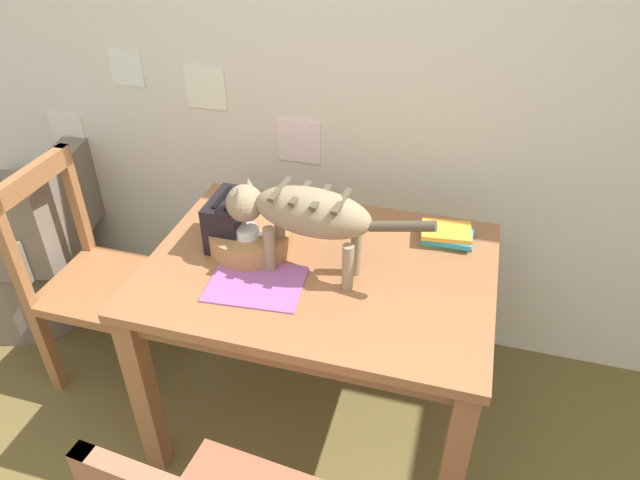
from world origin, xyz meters
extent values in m
cube|color=silver|center=(0.00, 2.10, 1.25)|extent=(4.91, 0.10, 2.50)
cube|color=white|center=(-0.67, 2.05, 1.08)|extent=(0.17, 0.01, 0.17)
cube|color=white|center=(-1.39, 2.05, 0.80)|extent=(0.17, 0.01, 0.17)
cube|color=white|center=(-1.02, 2.05, 1.12)|extent=(0.14, 0.01, 0.14)
cube|color=white|center=(-0.28, 2.05, 0.89)|extent=(0.18, 0.01, 0.18)
cube|color=#98603B|center=(-0.03, 1.45, 0.74)|extent=(1.12, 0.82, 0.03)
cube|color=brown|center=(-0.03, 1.45, 0.69)|extent=(1.04, 0.74, 0.07)
cube|color=#98603B|center=(-0.54, 1.09, 0.36)|extent=(0.07, 0.07, 0.72)
cube|color=#98603B|center=(0.49, 1.09, 0.36)|extent=(0.07, 0.07, 0.72)
cube|color=#98603B|center=(-0.54, 1.81, 0.36)|extent=(0.07, 0.07, 0.72)
cube|color=#98603B|center=(0.49, 1.81, 0.36)|extent=(0.07, 0.07, 0.72)
ellipsoid|color=#8F7C5C|center=(-0.04, 1.41, 0.98)|extent=(0.39, 0.18, 0.15)
cube|color=#4F4432|center=(0.05, 1.41, 1.04)|extent=(0.03, 0.14, 0.01)
cube|color=#4F4432|center=(-0.01, 1.41, 1.04)|extent=(0.03, 0.14, 0.01)
cube|color=#4F4432|center=(-0.08, 1.42, 1.04)|extent=(0.03, 0.14, 0.01)
cube|color=#4F4432|center=(-0.14, 1.42, 1.04)|extent=(0.03, 0.14, 0.01)
cylinder|color=#8F7C5C|center=(-0.17, 1.38, 0.84)|extent=(0.04, 0.04, 0.16)
cylinder|color=#8F7C5C|center=(-0.16, 1.47, 0.84)|extent=(0.04, 0.04, 0.16)
cylinder|color=#8F7C5C|center=(0.09, 1.36, 0.84)|extent=(0.04, 0.04, 0.16)
cylinder|color=#8F7C5C|center=(0.10, 1.44, 0.84)|extent=(0.04, 0.04, 0.16)
sphere|color=#8F7C5C|center=(-0.27, 1.43, 0.96)|extent=(0.12, 0.12, 0.12)
cone|color=#8F7C5C|center=(-0.27, 1.40, 1.01)|extent=(0.04, 0.04, 0.05)
cone|color=#8F7C5C|center=(-0.26, 1.47, 1.01)|extent=(0.04, 0.04, 0.05)
cylinder|color=#4F4432|center=(0.24, 1.39, 1.00)|extent=(0.20, 0.05, 0.08)
cylinder|color=#B4B6B3|center=(-0.27, 1.43, 0.77)|extent=(0.18, 0.18, 0.03)
cylinder|color=white|center=(-0.27, 1.43, 0.83)|extent=(0.08, 0.08, 0.08)
torus|color=white|center=(-0.22, 1.43, 0.83)|extent=(0.06, 0.01, 0.06)
cube|color=#9E579C|center=(-0.19, 1.30, 0.76)|extent=(0.31, 0.25, 0.01)
cube|color=#449653|center=(0.36, 1.71, 0.77)|extent=(0.18, 0.13, 0.01)
cube|color=#2F92C2|center=(0.36, 1.70, 0.78)|extent=(0.17, 0.12, 0.02)
cube|color=#F7A832|center=(0.35, 1.70, 0.80)|extent=(0.18, 0.14, 0.02)
cylinder|color=#A87645|center=(-0.28, 1.48, 0.80)|extent=(0.28, 0.28, 0.08)
cylinder|color=#4B351F|center=(-0.28, 1.48, 0.80)|extent=(0.23, 0.23, 0.07)
cube|color=black|center=(-0.35, 1.50, 0.84)|extent=(0.12, 0.20, 0.17)
cube|color=black|center=(-0.38, 1.50, 0.93)|extent=(0.02, 0.14, 0.01)
cube|color=black|center=(-0.33, 1.50, 0.93)|extent=(0.02, 0.14, 0.01)
cube|color=#9D6339|center=(-0.93, 1.48, 0.44)|extent=(0.42, 0.42, 0.04)
cube|color=#9D6339|center=(-1.12, 1.48, 0.90)|extent=(0.04, 0.42, 0.08)
cube|color=#9D6339|center=(-1.12, 1.67, 0.70)|extent=(0.04, 0.04, 0.48)
cube|color=#9D6339|center=(-1.12, 1.29, 0.70)|extent=(0.04, 0.04, 0.48)
cube|color=#9D6339|center=(-0.74, 1.67, 0.21)|extent=(0.04, 0.04, 0.42)
cube|color=#9D6339|center=(-0.74, 1.29, 0.21)|extent=(0.04, 0.04, 0.42)
cube|color=#9D6339|center=(-1.11, 1.67, 0.21)|extent=(0.04, 0.04, 0.42)
cube|color=#9D6339|center=(-1.12, 1.30, 0.21)|extent=(0.04, 0.04, 0.42)
cylinder|color=#776B5D|center=(-1.54, 1.73, 0.19)|extent=(0.60, 0.60, 0.38)
cube|color=#776B5D|center=(-1.30, 1.78, 0.58)|extent=(0.22, 0.55, 0.40)
cube|color=#776B5D|center=(-1.59, 1.98, 0.48)|extent=(0.43, 0.18, 0.20)
camera|label=1|loc=(0.39, -0.01, 1.92)|focal=32.77mm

